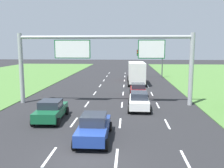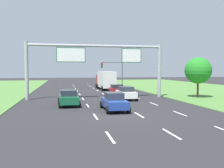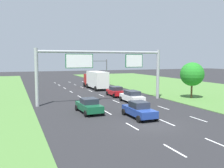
# 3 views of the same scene
# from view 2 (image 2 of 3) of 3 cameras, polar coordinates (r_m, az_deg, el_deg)

# --- Properties ---
(ground_plane) EXTENTS (200.00, 200.00, 0.00)m
(ground_plane) POSITION_cam_2_polar(r_m,az_deg,el_deg) (19.68, 1.29, -7.26)
(ground_plane) COLOR #262628
(lane_dashes_inner_left) EXTENTS (0.14, 62.40, 0.01)m
(lane_dashes_inner_left) POSITION_cam_2_polar(r_m,az_deg,el_deg) (31.19, -6.67, -3.39)
(lane_dashes_inner_left) COLOR white
(lane_dashes_inner_left) RESTS_ON ground_plane
(lane_dashes_inner_right) EXTENTS (0.14, 62.40, 0.01)m
(lane_dashes_inner_right) POSITION_cam_2_polar(r_m,az_deg,el_deg) (31.66, -0.33, -3.27)
(lane_dashes_inner_right) COLOR white
(lane_dashes_inner_right) RESTS_ON ground_plane
(lane_dashes_slip) EXTENTS (0.14, 62.40, 0.01)m
(lane_dashes_slip) POSITION_cam_2_polar(r_m,az_deg,el_deg) (32.50, 5.74, -3.12)
(lane_dashes_slip) COLOR white
(lane_dashes_slip) RESTS_ON ground_plane
(car_near_red) EXTENTS (2.07, 4.47, 1.58)m
(car_near_red) POSITION_cam_2_polar(r_m,az_deg,el_deg) (30.36, 3.19, -2.04)
(car_near_red) COLOR white
(car_near_red) RESTS_ON ground_plane
(car_lead_silver) EXTENTS (2.01, 4.36, 1.60)m
(car_lead_silver) POSITION_cam_2_polar(r_m,az_deg,el_deg) (22.07, 0.48, -4.06)
(car_lead_silver) COLOR navy
(car_lead_silver) RESTS_ON ground_plane
(car_mid_lane) EXTENTS (2.03, 4.08, 1.51)m
(car_mid_lane) POSITION_cam_2_polar(r_m,az_deg,el_deg) (36.16, 1.10, -1.26)
(car_mid_lane) COLOR red
(car_mid_lane) RESTS_ON ground_plane
(car_far_ahead) EXTENTS (2.18, 4.41, 1.58)m
(car_far_ahead) POSITION_cam_2_polar(r_m,az_deg,el_deg) (25.50, -9.93, -3.13)
(car_far_ahead) COLOR #145633
(car_far_ahead) RESTS_ON ground_plane
(box_truck) EXTENTS (2.78, 8.64, 3.35)m
(box_truck) POSITION_cam_2_polar(r_m,az_deg,el_deg) (46.15, -1.48, 0.99)
(box_truck) COLOR #B21E19
(box_truck) RESTS_ON ground_plane
(sign_gantry) EXTENTS (17.24, 0.44, 7.00)m
(sign_gantry) POSITION_cam_2_polar(r_m,az_deg,el_deg) (31.50, -3.54, 5.57)
(sign_gantry) COLOR #9EA0A5
(sign_gantry) RESTS_ON ground_plane
(traffic_light_mast) EXTENTS (4.76, 0.49, 5.60)m
(traffic_light_mast) POSITION_cam_2_polar(r_m,az_deg,el_deg) (54.04, 0.35, 3.51)
(traffic_light_mast) COLOR #47494F
(traffic_light_mast) RESTS_ON ground_plane
(roadside_tree_mid) EXTENTS (3.40, 3.40, 5.22)m
(roadside_tree_mid) POSITION_cam_2_polar(r_m,az_deg,el_deg) (33.91, 19.08, 2.93)
(roadside_tree_mid) COLOR #513823
(roadside_tree_mid) RESTS_ON ground_plane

